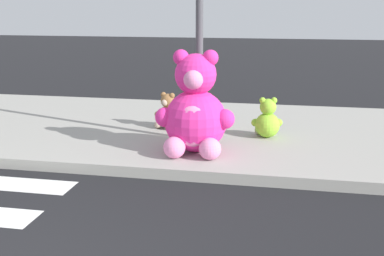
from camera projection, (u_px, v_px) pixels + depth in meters
The scene contains 6 objects.
sidewalk at pixel (151, 129), 8.38m from camera, with size 28.00×4.40×0.15m, color #9E9B93.
sign_pole at pixel (199, 28), 6.99m from camera, with size 0.56×0.11×3.20m.
plush_pink_large at pixel (195, 112), 6.70m from camera, with size 1.11×0.98×1.44m.
plush_tan at pixel (206, 117), 8.02m from camera, with size 0.36×0.41×0.53m.
plush_lime at pixel (267, 121), 7.55m from camera, with size 0.49×0.45×0.64m.
plush_brown at pixel (167, 114), 8.13m from camera, with size 0.45×0.43×0.60m.
Camera 1 is at (2.26, -2.62, 2.18)m, focal length 45.10 mm.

